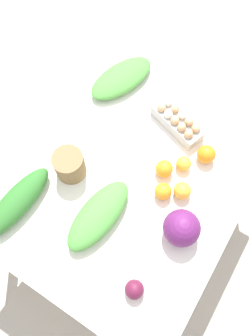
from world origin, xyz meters
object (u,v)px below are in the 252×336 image
orange_1 (182,191)px  orange_0 (184,164)px  egg_carton (177,121)px  greens_bunch_scallion (99,215)px  orange_4 (163,192)px  cabbage_purple (182,228)px  paper_bag (70,165)px  greens_bunch_beet_tops (17,202)px  orange_3 (164,169)px  beet_root (134,289)px  greens_bunch_dandelion (122,78)px  orange_2 (206,154)px

orange_1 → orange_0: bearing=25.7°
egg_carton → greens_bunch_scallion: egg_carton is taller
egg_carton → orange_1: (-0.28, -0.17, -0.01)m
egg_carton → orange_4: bearing=-53.1°
cabbage_purple → paper_bag: (-0.01, 0.52, -0.01)m
cabbage_purple → greens_bunch_beet_tops: size_ratio=0.40×
orange_4 → orange_0: bearing=-4.4°
orange_3 → greens_bunch_scallion: bearing=158.9°
cabbage_purple → orange_3: size_ratio=1.93×
cabbage_purple → greens_bunch_scallion: bearing=111.8°
greens_bunch_beet_tops → orange_3: greens_bunch_beet_tops is taller
egg_carton → beet_root: 0.74m
greens_bunch_beet_tops → greens_bunch_scallion: bearing=-66.8°
greens_bunch_dandelion → orange_2: 0.55m
greens_bunch_beet_tops → orange_2: bearing=-42.5°
greens_bunch_beet_tops → orange_2: 0.82m
paper_bag → orange_0: 0.48m
orange_2 → orange_4: 0.26m
greens_bunch_dandelion → greens_bunch_scallion: (-0.62, -0.29, 0.01)m
orange_3 → orange_4: (-0.09, -0.05, -0.00)m
orange_3 → beet_root: bearing=-163.1°
greens_bunch_beet_tops → orange_3: size_ratio=4.80×
cabbage_purple → greens_bunch_beet_tops: cabbage_purple is taller
paper_bag → greens_bunch_dandelion: size_ratio=0.38×
orange_4 → cabbage_purple: bearing=-127.3°
egg_carton → orange_0: egg_carton is taller
greens_bunch_dandelion → orange_4: (-0.40, -0.46, 0.00)m
beet_root → orange_4: 0.40m
greens_bunch_dandelion → orange_0: bearing=-117.2°
paper_bag → orange_0: paper_bag is taller
paper_bag → orange_0: (0.27, -0.40, -0.03)m
greens_bunch_dandelion → orange_1: (-0.35, -0.52, 0.00)m
egg_carton → greens_bunch_beet_tops: egg_carton is taller
greens_bunch_scallion → orange_2: size_ratio=4.23×
greens_bunch_beet_tops → orange_4: size_ratio=5.03×
cabbage_purple → orange_0: bearing=25.4°
beet_root → orange_0: 0.55m
greens_bunch_dandelion → greens_bunch_scallion: 0.69m
cabbage_purple → greens_bunch_dandelion: size_ratio=0.42×
cabbage_purple → orange_1: (0.15, 0.07, -0.04)m
orange_2 → greens_bunch_dandelion: bearing=73.9°
greens_bunch_dandelion → beet_root: (-0.78, -0.55, 0.00)m
orange_2 → orange_1: bearing=177.5°
orange_3 → orange_4: bearing=-153.0°
cabbage_purple → egg_carton: (0.43, 0.25, -0.03)m
cabbage_purple → orange_2: (0.35, 0.06, -0.03)m
paper_bag → orange_2: size_ratio=1.60×
cabbage_purple → orange_2: size_ratio=1.80×
greens_bunch_beet_tops → greens_bunch_scallion: greens_bunch_beet_tops is taller
orange_2 → paper_bag: bearing=128.1°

